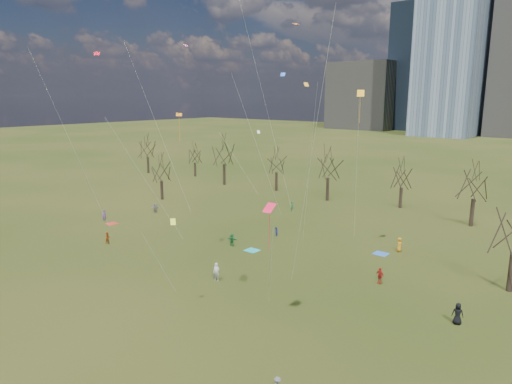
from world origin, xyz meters
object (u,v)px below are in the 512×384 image
Objects in this scene: blanket_teal at (252,250)px; blanket_crimson at (112,224)px; blanket_navy at (381,254)px; person_2 at (108,238)px; person_1 at (216,272)px.

blanket_crimson is at bearing -169.90° from blanket_teal.
person_2 is (-27.58, -18.25, 0.77)m from blanket_navy.
person_1 is 1.18× the size of person_2.
blanket_navy is 1.03× the size of person_2.
person_1 is (3.09, -9.13, 0.91)m from blanket_teal.
person_2 is (7.67, -5.46, 0.77)m from blanket_crimson.
blanket_navy is (12.28, 8.70, 0.00)m from blanket_teal.
person_1 is at bearing -117.27° from blanket_navy.
blanket_teal is 23.33m from blanket_crimson.
blanket_crimson is at bearing 68.46° from person_2.
blanket_teal is 9.68m from person_1.
person_2 is at bearing -146.51° from blanket_navy.
person_1 is at bearing -71.29° from blanket_teal.
blanket_navy is at bearing 19.94° from blanket_crimson.
blanket_teal is 15.05m from blanket_navy.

